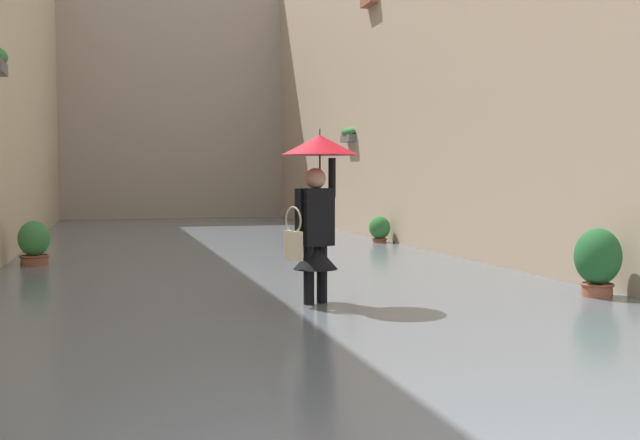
% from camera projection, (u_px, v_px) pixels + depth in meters
% --- Properties ---
extents(ground_plane, '(60.00, 60.00, 0.00)m').
position_uv_depth(ground_plane, '(228.00, 262.00, 14.03)').
color(ground_plane, gray).
extents(flood_water, '(8.36, 29.80, 0.21)m').
position_uv_depth(flood_water, '(228.00, 257.00, 14.03)').
color(flood_water, slate).
rests_on(flood_water, ground_plane).
extents(building_facade_far, '(11.16, 1.80, 8.73)m').
position_uv_depth(building_facade_far, '(172.00, 100.00, 26.07)').
color(building_facade_far, '#A89989').
rests_on(building_facade_far, ground_plane).
extents(person_wading, '(0.87, 0.87, 2.16)m').
position_uv_depth(person_wading, '(317.00, 195.00, 8.16)').
color(person_wading, '#4C4233').
rests_on(person_wading, ground_plane).
extents(potted_plant_near_left, '(0.54, 0.54, 1.02)m').
position_uv_depth(potted_plant_near_left, '(598.00, 264.00, 8.69)').
color(potted_plant_near_left, '#9E563D').
rests_on(potted_plant_near_left, ground_plane).
extents(potted_plant_far_left, '(0.46, 0.46, 0.78)m').
position_uv_depth(potted_plant_far_left, '(380.00, 231.00, 15.96)').
color(potted_plant_far_left, '#9E563D').
rests_on(potted_plant_far_left, ground_plane).
extents(potted_plant_mid_right, '(0.49, 0.49, 0.92)m').
position_uv_depth(potted_plant_mid_right, '(34.00, 248.00, 11.80)').
color(potted_plant_mid_right, brown).
rests_on(potted_plant_mid_right, ground_plane).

